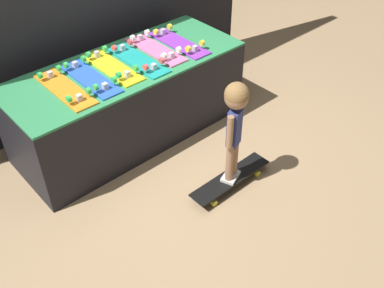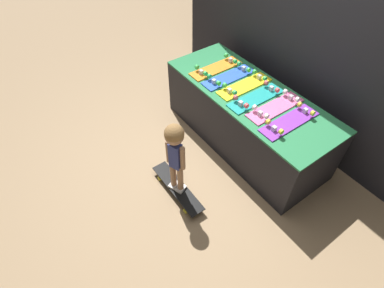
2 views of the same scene
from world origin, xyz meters
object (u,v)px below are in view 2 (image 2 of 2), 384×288
Objects in this scene: skateboard_teal_on_rack at (256,97)px; skateboard_pink_on_rack at (275,107)px; child at (175,148)px; skateboard_blue_on_rack at (229,76)px; skateboard_purple_on_rack at (290,121)px; skateboard_on_floor at (177,188)px; skateboard_orange_on_rack at (216,68)px; skateboard_yellow_on_rack at (245,85)px.

skateboard_pink_on_rack is at bearing 12.54° from skateboard_teal_on_rack.
skateboard_pink_on_rack is at bearing 61.25° from child.
skateboard_blue_on_rack and skateboard_pink_on_rack have the same top height.
skateboard_purple_on_rack reaches higher than skateboard_on_floor.
child is at bearing 116.57° from skateboard_on_floor.
skateboard_orange_on_rack is 1.17m from skateboard_purple_on_rack.
child is (-0.39, -1.10, -0.04)m from skateboard_purple_on_rack.
skateboard_blue_on_rack is at bearing -177.07° from skateboard_pink_on_rack.
child is at bearing -74.83° from skateboard_yellow_on_rack.
skateboard_teal_on_rack reaches higher than skateboard_on_floor.
skateboard_on_floor is (0.78, -1.10, -0.69)m from skateboard_orange_on_rack.
skateboard_yellow_on_rack is at bearing 176.77° from skateboard_purple_on_rack.
skateboard_blue_on_rack is at bearing 95.25° from child.
skateboard_orange_on_rack is 0.23m from skateboard_blue_on_rack.
skateboard_orange_on_rack reaches higher than skateboard_on_floor.
skateboard_teal_on_rack is 0.24m from skateboard_pink_on_rack.
skateboard_yellow_on_rack and skateboard_purple_on_rack have the same top height.
skateboard_on_floor is (0.07, -1.09, -0.69)m from skateboard_teal_on_rack.
skateboard_teal_on_rack is at bearing 93.93° from skateboard_on_floor.
skateboard_on_floor is (0.31, -1.14, -0.69)m from skateboard_yellow_on_rack.
skateboard_pink_on_rack is at bearing 2.53° from skateboard_orange_on_rack.
skateboard_blue_on_rack and skateboard_yellow_on_rack have the same top height.
skateboard_blue_on_rack is 0.70m from skateboard_pink_on_rack.
skateboard_yellow_on_rack is 0.87× the size of skateboard_on_floor.
skateboard_pink_on_rack and skateboard_purple_on_rack have the same top height.
skateboard_on_floor is 0.86× the size of child.
skateboard_pink_on_rack is (0.70, 0.04, 0.00)m from skateboard_blue_on_rack.
skateboard_yellow_on_rack is at bearing 168.63° from skateboard_teal_on_rack.
skateboard_blue_on_rack reaches higher than skateboard_on_floor.
skateboard_purple_on_rack is at bearing 70.35° from skateboard_on_floor.
skateboard_orange_on_rack is 1.00× the size of skateboard_teal_on_rack.
skateboard_purple_on_rack is (0.70, -0.04, 0.00)m from skateboard_yellow_on_rack.
skateboard_yellow_on_rack is 0.75× the size of child.
skateboard_purple_on_rack is 1.35m from skateboard_on_floor.
skateboard_purple_on_rack is (0.93, -0.01, 0.00)m from skateboard_blue_on_rack.
skateboard_orange_on_rack is 0.93m from skateboard_pink_on_rack.
skateboard_teal_on_rack is at bearing -179.09° from skateboard_purple_on_rack.
skateboard_blue_on_rack and skateboard_teal_on_rack have the same top height.
child reaches higher than skateboard_purple_on_rack.
skateboard_yellow_on_rack is 1.00× the size of skateboard_teal_on_rack.
skateboard_blue_on_rack is 1.00× the size of skateboard_pink_on_rack.
skateboard_yellow_on_rack is 0.24m from skateboard_teal_on_rack.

